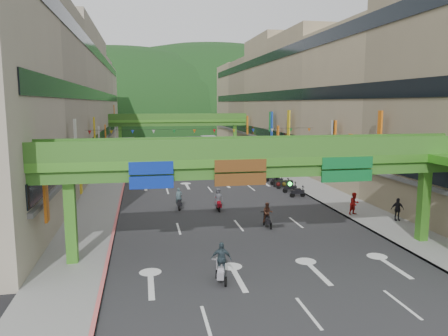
% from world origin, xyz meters
% --- Properties ---
extents(ground, '(320.00, 320.00, 0.00)m').
position_xyz_m(ground, '(0.00, 0.00, 0.00)').
color(ground, black).
rests_on(ground, ground).
extents(road_slab, '(18.00, 140.00, 0.02)m').
position_xyz_m(road_slab, '(0.00, 50.00, 0.01)').
color(road_slab, '#28282B').
rests_on(road_slab, ground).
extents(sidewalk_left, '(4.00, 140.00, 0.15)m').
position_xyz_m(sidewalk_left, '(-11.00, 50.00, 0.07)').
color(sidewalk_left, gray).
rests_on(sidewalk_left, ground).
extents(sidewalk_right, '(4.00, 140.00, 0.15)m').
position_xyz_m(sidewalk_right, '(11.00, 50.00, 0.07)').
color(sidewalk_right, gray).
rests_on(sidewalk_right, ground).
extents(curb_left, '(0.20, 140.00, 0.18)m').
position_xyz_m(curb_left, '(-9.10, 50.00, 0.09)').
color(curb_left, '#CC5959').
rests_on(curb_left, ground).
extents(curb_right, '(0.20, 140.00, 0.18)m').
position_xyz_m(curb_right, '(9.10, 50.00, 0.09)').
color(curb_right, gray).
rests_on(curb_right, ground).
extents(building_row_left, '(12.80, 95.00, 19.00)m').
position_xyz_m(building_row_left, '(-18.93, 50.00, 9.46)').
color(building_row_left, '#9E937F').
rests_on(building_row_left, ground).
extents(building_row_right, '(12.80, 95.00, 19.00)m').
position_xyz_m(building_row_right, '(18.93, 50.00, 9.46)').
color(building_row_right, gray).
rests_on(building_row_right, ground).
extents(overpass_near, '(28.00, 12.27, 7.10)m').
position_xyz_m(overpass_near, '(0.93, 5.38, 5.21)').
color(overpass_near, '#4C9E2D').
rests_on(overpass_near, ground).
extents(overpass_far, '(28.00, 2.20, 7.10)m').
position_xyz_m(overpass_far, '(0.00, 65.00, 5.40)').
color(overpass_far, '#4C9E2D').
rests_on(overpass_far, ground).
extents(hill_left, '(168.00, 140.00, 112.00)m').
position_xyz_m(hill_left, '(-15.00, 160.00, 0.00)').
color(hill_left, '#1C4419').
rests_on(hill_left, ground).
extents(hill_right, '(208.00, 176.00, 128.00)m').
position_xyz_m(hill_right, '(25.00, 180.00, 0.00)').
color(hill_right, '#1C4419').
rests_on(hill_right, ground).
extents(bunting_string, '(26.00, 0.36, 0.47)m').
position_xyz_m(bunting_string, '(0.00, 30.00, 5.96)').
color(bunting_string, black).
rests_on(bunting_string, ground).
extents(scooter_rider_near, '(0.61, 1.60, 1.87)m').
position_xyz_m(scooter_rider_near, '(-3.96, 18.01, 0.85)').
color(scooter_rider_near, black).
rests_on(scooter_rider_near, ground).
extents(scooter_rider_mid, '(0.84, 1.59, 1.87)m').
position_xyz_m(scooter_rider_mid, '(1.99, 11.21, 0.95)').
color(scooter_rider_mid, black).
rests_on(scooter_rider_mid, ground).
extents(scooter_rider_left, '(1.13, 1.58, 2.15)m').
position_xyz_m(scooter_rider_left, '(-3.16, 1.98, 1.08)').
color(scooter_rider_left, gray).
rests_on(scooter_rider_left, ground).
extents(scooter_rider_far, '(0.80, 1.60, 1.95)m').
position_xyz_m(scooter_rider_far, '(-0.71, 16.87, 0.98)').
color(scooter_rider_far, maroon).
rests_on(scooter_rider_far, ground).
extents(parked_scooter_row, '(1.60, 11.55, 1.08)m').
position_xyz_m(parked_scooter_row, '(7.80, 26.17, 0.52)').
color(parked_scooter_row, black).
rests_on(parked_scooter_row, ground).
extents(car_silver, '(2.28, 4.86, 1.54)m').
position_xyz_m(car_silver, '(-5.49, 42.55, 0.77)').
color(car_silver, '#A7A9AF').
rests_on(car_silver, ground).
extents(car_yellow, '(1.83, 3.94, 1.31)m').
position_xyz_m(car_yellow, '(3.36, 73.66, 0.65)').
color(car_yellow, '#B3C11E').
rests_on(car_yellow, ground).
extents(pedestrian_red, '(1.04, 0.91, 1.81)m').
position_xyz_m(pedestrian_red, '(9.80, 13.00, 0.90)').
color(pedestrian_red, '#A3110F').
rests_on(pedestrian_red, ground).
extents(pedestrian_dark, '(1.06, 0.54, 1.74)m').
position_xyz_m(pedestrian_dark, '(12.20, 10.73, 0.87)').
color(pedestrian_dark, black).
rests_on(pedestrian_dark, ground).
extents(pedestrian_blue, '(0.72, 0.48, 1.50)m').
position_xyz_m(pedestrian_blue, '(10.61, 40.00, 0.75)').
color(pedestrian_blue, '#354858').
rests_on(pedestrian_blue, ground).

